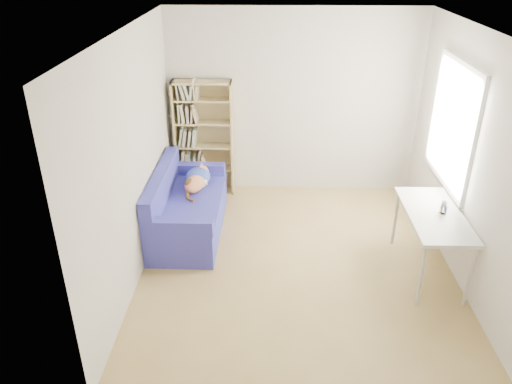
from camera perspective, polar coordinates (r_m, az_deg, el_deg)
ground at (r=5.85m, az=4.62°, el=-8.16°), size 4.00×4.00×0.00m
room_shell at (r=5.13m, az=6.38°, el=7.20°), size 3.54×4.04×2.62m
sofa at (r=6.37m, az=-7.97°, el=-1.85°), size 0.82×1.69×0.83m
bookshelf at (r=7.18m, az=-5.93°, el=5.64°), size 0.83×0.26×1.65m
desk at (r=5.67m, az=19.64°, el=-2.93°), size 0.58×1.26×0.75m
pen_cup at (r=5.65m, az=20.64°, el=-1.77°), size 0.08×0.08×0.15m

